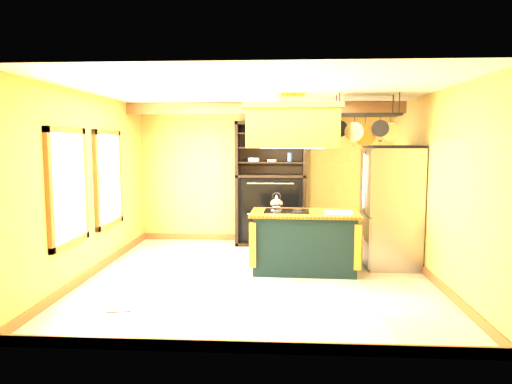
# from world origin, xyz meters

# --- Properties ---
(floor) EXTENTS (5.00, 5.00, 0.00)m
(floor) POSITION_xyz_m (0.00, 0.00, 0.00)
(floor) COLOR beige
(floor) RESTS_ON ground
(ceiling) EXTENTS (5.00, 5.00, 0.00)m
(ceiling) POSITION_xyz_m (0.00, 0.00, 2.70)
(ceiling) COLOR white
(ceiling) RESTS_ON wall_back
(wall_back) EXTENTS (5.00, 0.02, 2.70)m
(wall_back) POSITION_xyz_m (0.00, 2.50, 1.35)
(wall_back) COLOR #E1A952
(wall_back) RESTS_ON floor
(wall_front) EXTENTS (5.00, 0.02, 2.70)m
(wall_front) POSITION_xyz_m (0.00, -2.50, 1.35)
(wall_front) COLOR #E1A952
(wall_front) RESTS_ON floor
(wall_left) EXTENTS (0.02, 5.00, 2.70)m
(wall_left) POSITION_xyz_m (-2.50, 0.00, 1.35)
(wall_left) COLOR #E1A952
(wall_left) RESTS_ON floor
(wall_right) EXTENTS (0.02, 5.00, 2.70)m
(wall_right) POSITION_xyz_m (2.50, 0.00, 1.35)
(wall_right) COLOR #E1A952
(wall_right) RESTS_ON floor
(ceiling_beam) EXTENTS (5.00, 0.15, 0.20)m
(ceiling_beam) POSITION_xyz_m (0.00, 1.70, 2.59)
(ceiling_beam) COLOR olive
(ceiling_beam) RESTS_ON ceiling
(window_near) EXTENTS (0.06, 1.06, 1.56)m
(window_near) POSITION_xyz_m (-2.47, -0.80, 1.40)
(window_near) COLOR olive
(window_near) RESTS_ON wall_left
(window_far) EXTENTS (0.06, 1.06, 1.56)m
(window_far) POSITION_xyz_m (-2.47, 0.60, 1.40)
(window_far) COLOR olive
(window_far) RESTS_ON wall_left
(kitchen_island) EXTENTS (1.68, 0.97, 1.11)m
(kitchen_island) POSITION_xyz_m (0.68, 0.35, 0.47)
(kitchen_island) COLOR black
(kitchen_island) RESTS_ON floor
(range_hood) EXTENTS (1.44, 0.81, 0.80)m
(range_hood) POSITION_xyz_m (0.48, 0.35, 2.25)
(range_hood) COLOR gold
(range_hood) RESTS_ON ceiling
(pot_rack) EXTENTS (1.02, 0.47, 0.77)m
(pot_rack) POSITION_xyz_m (1.59, 0.36, 2.28)
(pot_rack) COLOR black
(pot_rack) RESTS_ON ceiling
(refrigerator) EXTENTS (0.82, 0.97, 1.89)m
(refrigerator) POSITION_xyz_m (2.07, 0.76, 0.92)
(refrigerator) COLOR #93949B
(refrigerator) RESTS_ON floor
(hutch) EXTENTS (1.34, 0.61, 2.38)m
(hutch) POSITION_xyz_m (0.11, 2.24, 0.91)
(hutch) COLOR black
(hutch) RESTS_ON floor
(floor_register) EXTENTS (0.30, 0.17, 0.01)m
(floor_register) POSITION_xyz_m (-1.58, -1.49, 0.01)
(floor_register) COLOR black
(floor_register) RESTS_ON floor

